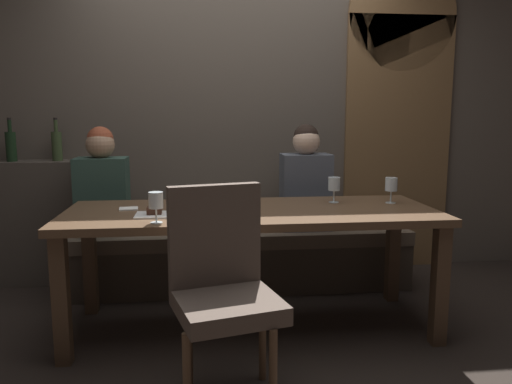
{
  "coord_description": "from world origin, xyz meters",
  "views": [
    {
      "loc": [
        -0.3,
        -2.93,
        1.31
      ],
      "look_at": [
        0.03,
        0.03,
        0.84
      ],
      "focal_mm": 35.32,
      "sensor_mm": 36.0,
      "label": 1
    }
  ],
  "objects_px": {
    "wine_glass_center_front": "(334,185)",
    "wine_bottle_pale_label": "(57,145)",
    "banquette_bench": "(242,259)",
    "dessert_plate": "(153,213)",
    "diner_redhead": "(102,184)",
    "wine_glass_near_right": "(391,185)",
    "dining_table": "(252,224)",
    "wine_glass_near_left": "(156,201)",
    "wine_bottle_dark_red": "(11,145)",
    "fork_on_table": "(178,216)",
    "chair_near_side": "(222,279)",
    "diner_bearded": "(306,180)"
  },
  "relations": [
    {
      "from": "wine_bottle_dark_red",
      "to": "wine_glass_center_front",
      "type": "relative_size",
      "value": 1.99
    },
    {
      "from": "fork_on_table",
      "to": "banquette_bench",
      "type": "bearing_deg",
      "value": 83.84
    },
    {
      "from": "dining_table",
      "to": "diner_redhead",
      "type": "height_order",
      "value": "diner_redhead"
    },
    {
      "from": "diner_redhead",
      "to": "diner_bearded",
      "type": "distance_m",
      "value": 1.47
    },
    {
      "from": "wine_glass_center_front",
      "to": "wine_glass_near_right",
      "type": "xyz_separation_m",
      "value": [
        0.36,
        -0.06,
        0.0
      ]
    },
    {
      "from": "chair_near_side",
      "to": "diner_redhead",
      "type": "relative_size",
      "value": 1.28
    },
    {
      "from": "dessert_plate",
      "to": "banquette_bench",
      "type": "bearing_deg",
      "value": 55.48
    },
    {
      "from": "wine_bottle_pale_label",
      "to": "wine_glass_near_left",
      "type": "xyz_separation_m",
      "value": [
        0.85,
        -1.37,
        -0.21
      ]
    },
    {
      "from": "dessert_plate",
      "to": "diner_redhead",
      "type": "bearing_deg",
      "value": 117.3
    },
    {
      "from": "chair_near_side",
      "to": "dessert_plate",
      "type": "height_order",
      "value": "chair_near_side"
    },
    {
      "from": "wine_glass_near_right",
      "to": "dessert_plate",
      "type": "distance_m",
      "value": 1.5
    },
    {
      "from": "banquette_bench",
      "to": "diner_bearded",
      "type": "height_order",
      "value": "diner_bearded"
    },
    {
      "from": "wine_bottle_dark_red",
      "to": "diner_redhead",
      "type": "bearing_deg",
      "value": -23.82
    },
    {
      "from": "wine_glass_near_left",
      "to": "fork_on_table",
      "type": "height_order",
      "value": "wine_glass_near_left"
    },
    {
      "from": "diner_bearded",
      "to": "dessert_plate",
      "type": "height_order",
      "value": "diner_bearded"
    },
    {
      "from": "chair_near_side",
      "to": "diner_redhead",
      "type": "height_order",
      "value": "diner_redhead"
    },
    {
      "from": "wine_glass_center_front",
      "to": "wine_bottle_dark_red",
      "type": "bearing_deg",
      "value": 159.5
    },
    {
      "from": "wine_glass_near_right",
      "to": "fork_on_table",
      "type": "height_order",
      "value": "wine_glass_near_right"
    },
    {
      "from": "wine_bottle_dark_red",
      "to": "fork_on_table",
      "type": "height_order",
      "value": "wine_bottle_dark_red"
    },
    {
      "from": "wine_bottle_pale_label",
      "to": "wine_glass_near_left",
      "type": "bearing_deg",
      "value": -58.15
    },
    {
      "from": "wine_bottle_dark_red",
      "to": "dessert_plate",
      "type": "height_order",
      "value": "wine_bottle_dark_red"
    },
    {
      "from": "wine_glass_near_right",
      "to": "dining_table",
      "type": "bearing_deg",
      "value": -172.61
    },
    {
      "from": "diner_bearded",
      "to": "banquette_bench",
      "type": "bearing_deg",
      "value": 179.2
    },
    {
      "from": "fork_on_table",
      "to": "dessert_plate",
      "type": "bearing_deg",
      "value": -174.22
    },
    {
      "from": "wine_bottle_pale_label",
      "to": "dessert_plate",
      "type": "bearing_deg",
      "value": -55.18
    },
    {
      "from": "banquette_bench",
      "to": "chair_near_side",
      "type": "height_order",
      "value": "chair_near_side"
    },
    {
      "from": "wine_glass_center_front",
      "to": "wine_glass_near_left",
      "type": "bearing_deg",
      "value": -155.36
    },
    {
      "from": "banquette_bench",
      "to": "fork_on_table",
      "type": "xyz_separation_m",
      "value": [
        -0.43,
        -0.86,
        0.51
      ]
    },
    {
      "from": "banquette_bench",
      "to": "dessert_plate",
      "type": "height_order",
      "value": "dessert_plate"
    },
    {
      "from": "wine_glass_near_left",
      "to": "dessert_plate",
      "type": "distance_m",
      "value": 0.22
    },
    {
      "from": "dining_table",
      "to": "wine_glass_center_front",
      "type": "bearing_deg",
      "value": 17.96
    },
    {
      "from": "diner_redhead",
      "to": "dessert_plate",
      "type": "bearing_deg",
      "value": -62.7
    },
    {
      "from": "chair_near_side",
      "to": "wine_bottle_dark_red",
      "type": "xyz_separation_m",
      "value": [
        -1.5,
        1.75,
        0.51
      ]
    },
    {
      "from": "diner_bearded",
      "to": "wine_glass_near_left",
      "type": "relative_size",
      "value": 4.76
    },
    {
      "from": "chair_near_side",
      "to": "fork_on_table",
      "type": "distance_m",
      "value": 0.63
    },
    {
      "from": "dining_table",
      "to": "fork_on_table",
      "type": "xyz_separation_m",
      "value": [
        -0.43,
        -0.16,
        0.09
      ]
    },
    {
      "from": "wine_bottle_dark_red",
      "to": "wine_bottle_pale_label",
      "type": "distance_m",
      "value": 0.33
    },
    {
      "from": "fork_on_table",
      "to": "diner_bearded",
      "type": "bearing_deg",
      "value": 63.74
    },
    {
      "from": "dining_table",
      "to": "chair_near_side",
      "type": "xyz_separation_m",
      "value": [
        -0.21,
        -0.72,
        -0.09
      ]
    },
    {
      "from": "banquette_bench",
      "to": "diner_bearded",
      "type": "relative_size",
      "value": 3.2
    },
    {
      "from": "wine_glass_center_front",
      "to": "wine_bottle_pale_label",
      "type": "bearing_deg",
      "value": 155.75
    },
    {
      "from": "banquette_bench",
      "to": "diner_redhead",
      "type": "height_order",
      "value": "diner_redhead"
    },
    {
      "from": "dining_table",
      "to": "wine_glass_center_front",
      "type": "xyz_separation_m",
      "value": [
        0.55,
        0.18,
        0.2
      ]
    },
    {
      "from": "fork_on_table",
      "to": "dining_table",
      "type": "bearing_deg",
      "value": 40.81
    },
    {
      "from": "dining_table",
      "to": "dessert_plate",
      "type": "relative_size",
      "value": 11.58
    },
    {
      "from": "wine_glass_center_front",
      "to": "fork_on_table",
      "type": "height_order",
      "value": "wine_glass_center_front"
    },
    {
      "from": "dining_table",
      "to": "diner_bearded",
      "type": "xyz_separation_m",
      "value": [
        0.47,
        0.69,
        0.17
      ]
    },
    {
      "from": "chair_near_side",
      "to": "wine_glass_near_left",
      "type": "bearing_deg",
      "value": 128.6
    },
    {
      "from": "diner_redhead",
      "to": "wine_glass_near_right",
      "type": "relative_size",
      "value": 4.68
    },
    {
      "from": "dining_table",
      "to": "wine_glass_near_left",
      "type": "relative_size",
      "value": 13.41
    }
  ]
}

